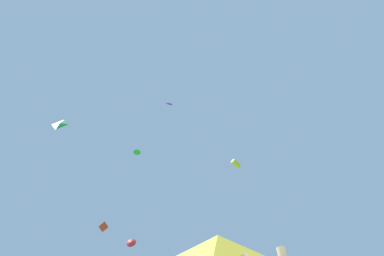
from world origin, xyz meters
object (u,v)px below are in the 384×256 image
Objects in this scene: kite_purple_delta at (169,103)px; kite_red_diamond at (103,227)px; kite_red_delta at (131,242)px; kite_green_diamond at (60,124)px; kite_yellow_box at (236,164)px; canopy_tent_yellow at (218,249)px; kite_green_delta at (137,152)px.

kite_red_diamond is at bearing 148.95° from kite_purple_delta.
kite_purple_delta is (4.85, -5.99, 12.62)m from kite_red_delta.
kite_red_delta is at bearing 31.52° from kite_red_diamond.
kite_green_diamond reaches higher than kite_red_delta.
kite_purple_delta is at bearing 60.83° from kite_green_diamond.
kite_green_diamond is 12.67m from kite_yellow_box.
canopy_tent_yellow is 3.61× the size of kite_green_diamond.
kite_red_delta is 16.65m from kite_yellow_box.
kite_purple_delta is 5.88m from kite_green_delta.
kite_yellow_box is (11.27, -11.73, 3.58)m from kite_red_delta.
kite_green_delta is at bearing 120.12° from canopy_tent_yellow.
kite_purple_delta reaches higher than kite_yellow_box.
kite_yellow_box is (9.61, -6.36, -4.14)m from kite_green_delta.
kite_purple_delta is at bearing -51.01° from kite_red_delta.
kite_red_delta is at bearing 128.99° from kite_purple_delta.
kite_green_delta is (2.23, 10.34, 2.03)m from kite_green_diamond.
canopy_tent_yellow is at bearing -95.28° from kite_yellow_box.
canopy_tent_yellow is 3.65× the size of kite_red_delta.
kite_purple_delta is (5.42, 9.71, 6.93)m from kite_green_diamond.
kite_green_diamond is at bearing -92.08° from kite_red_delta.
kite_yellow_box is at bearing -46.14° from kite_red_delta.
kite_yellow_box is (0.81, 8.80, 6.86)m from canopy_tent_yellow.
kite_green_diamond is at bearing -102.16° from kite_green_delta.
kite_red_diamond is at bearing 124.38° from canopy_tent_yellow.
kite_green_delta reaches higher than kite_yellow_box.
kite_yellow_box reaches higher than kite_red_diamond.
kite_yellow_box reaches higher than kite_red_delta.
kite_green_diamond is 1.01× the size of kite_red_delta.
kite_red_diamond is at bearing 137.68° from kite_green_delta.
kite_red_delta is 0.92× the size of kite_red_diamond.
kite_red_diamond reaches higher than kite_red_delta.
kite_red_diamond is at bearing 97.87° from kite_green_diamond.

